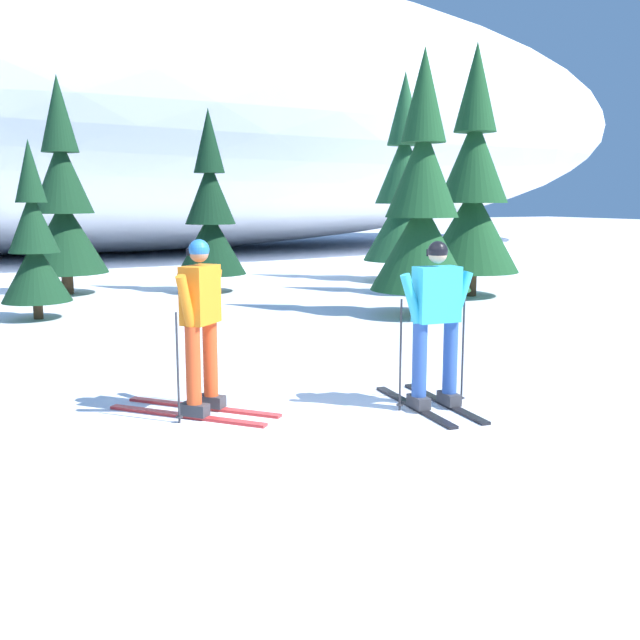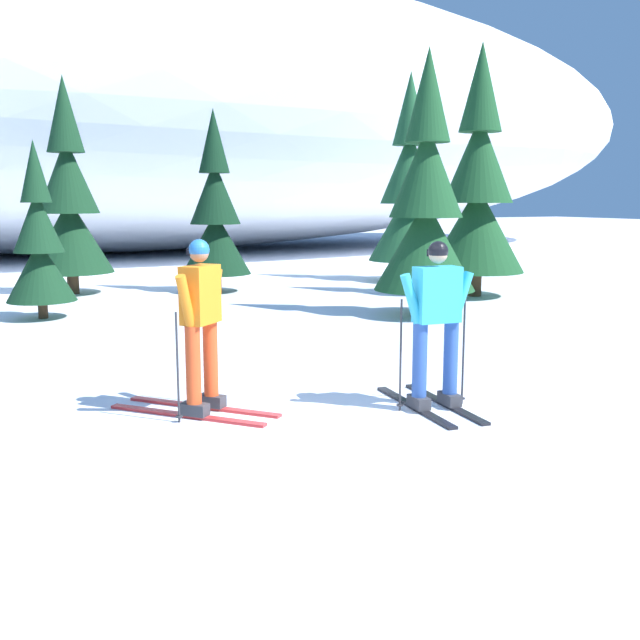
% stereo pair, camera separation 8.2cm
% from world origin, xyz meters
% --- Properties ---
extents(ground_plane, '(120.00, 120.00, 0.00)m').
position_xyz_m(ground_plane, '(0.00, 0.00, 0.00)').
color(ground_plane, white).
extents(skier_cyan_jacket, '(0.84, 1.63, 1.74)m').
position_xyz_m(skier_cyan_jacket, '(1.68, 0.28, 0.92)').
color(skier_cyan_jacket, black).
rests_on(skier_cyan_jacket, ground).
extents(skier_orange_jacket, '(1.50, 1.61, 1.77)m').
position_xyz_m(skier_orange_jacket, '(-0.53, 1.16, 0.92)').
color(skier_orange_jacket, red).
rests_on(skier_orange_jacket, ground).
extents(pine_tree_left, '(1.23, 1.23, 3.18)m').
position_xyz_m(pine_tree_left, '(-1.37, 8.22, 1.33)').
color(pine_tree_left, '#47301E').
rests_on(pine_tree_left, ground).
extents(pine_tree_center_left, '(1.86, 1.86, 4.83)m').
position_xyz_m(pine_tree_center_left, '(-0.39, 11.63, 2.02)').
color(pine_tree_center_left, '#47301E').
rests_on(pine_tree_center_left, ground).
extents(pine_tree_center, '(1.61, 1.61, 4.16)m').
position_xyz_m(pine_tree_center, '(2.67, 10.55, 1.74)').
color(pine_tree_center, '#47301E').
rests_on(pine_tree_center, ground).
extents(pine_tree_center_right, '(1.86, 1.86, 4.81)m').
position_xyz_m(pine_tree_center_right, '(5.03, 5.48, 2.01)').
color(pine_tree_center_right, '#47301E').
rests_on(pine_tree_center_right, ground).
extents(pine_tree_right, '(2.10, 2.10, 5.45)m').
position_xyz_m(pine_tree_right, '(7.61, 7.31, 2.28)').
color(pine_tree_right, '#47301E').
rests_on(pine_tree_right, ground).
extents(pine_tree_far_right, '(2.06, 2.06, 5.34)m').
position_xyz_m(pine_tree_far_right, '(7.93, 10.58, 2.23)').
color(pine_tree_far_right, '#47301E').
rests_on(pine_tree_far_right, ground).
extents(snow_ridge_background, '(51.07, 21.10, 11.12)m').
position_xyz_m(snow_ridge_background, '(2.53, 24.92, 5.56)').
color(snow_ridge_background, white).
rests_on(snow_ridge_background, ground).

